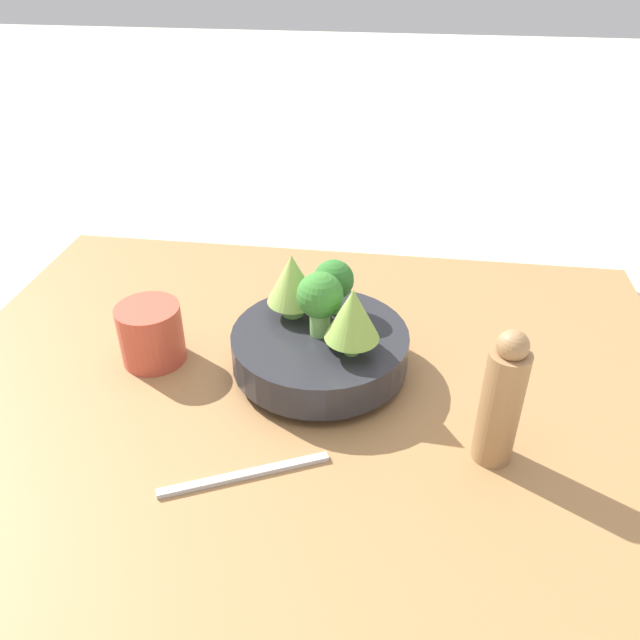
# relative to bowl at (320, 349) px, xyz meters

# --- Properties ---
(ground_plane) EXTENTS (6.00, 6.00, 0.00)m
(ground_plane) POSITION_rel_bowl_xyz_m (-0.02, -0.03, -0.07)
(ground_plane) COLOR beige
(table) EXTENTS (0.98, 0.75, 0.03)m
(table) POSITION_rel_bowl_xyz_m (-0.02, -0.03, -0.05)
(table) COLOR #9E7042
(table) RESTS_ON ground_plane
(bowl) EXTENTS (0.23, 0.23, 0.06)m
(bowl) POSITION_rel_bowl_xyz_m (0.00, 0.00, 0.00)
(bowl) COLOR #28282D
(bowl) RESTS_ON table
(broccoli_floret_back) EXTENTS (0.05, 0.05, 0.07)m
(broccoli_floret_back) POSITION_rel_bowl_xyz_m (0.01, 0.05, 0.07)
(broccoli_floret_back) COLOR #6BA34C
(broccoli_floret_back) RESTS_ON bowl
(broccoli_floret_center) EXTENTS (0.06, 0.06, 0.09)m
(broccoli_floret_center) POSITION_rel_bowl_xyz_m (0.00, -0.00, 0.08)
(broccoli_floret_center) COLOR #7AB256
(broccoli_floret_center) RESTS_ON bowl
(romanesco_piece_near) EXTENTS (0.07, 0.07, 0.09)m
(romanesco_piece_near) POSITION_rel_bowl_xyz_m (0.04, -0.04, 0.08)
(romanesco_piece_near) COLOR #6BA34C
(romanesco_piece_near) RESTS_ON bowl
(romanesco_piece_far) EXTENTS (0.07, 0.07, 0.09)m
(romanesco_piece_far) POSITION_rel_bowl_xyz_m (-0.04, 0.04, 0.08)
(romanesco_piece_far) COLOR #7AB256
(romanesco_piece_far) RESTS_ON bowl
(cup) EXTENTS (0.08, 0.08, 0.08)m
(cup) POSITION_rel_bowl_xyz_m (-0.23, -0.01, 0.01)
(cup) COLOR #C64C38
(cup) RESTS_ON table
(pepper_mill) EXTENTS (0.04, 0.04, 0.17)m
(pepper_mill) POSITION_rel_bowl_xyz_m (0.21, -0.13, 0.04)
(pepper_mill) COLOR #997047
(pepper_mill) RESTS_ON table
(fork) EXTENTS (0.17, 0.09, 0.01)m
(fork) POSITION_rel_bowl_xyz_m (-0.05, -0.20, -0.03)
(fork) COLOR silver
(fork) RESTS_ON table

